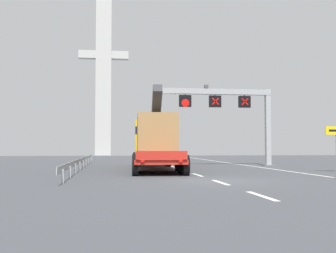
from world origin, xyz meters
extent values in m
plane|color=#424449|center=(0.00, 0.00, 0.00)|extent=(112.00, 112.00, 0.00)
cube|color=silver|center=(-0.14, -6.00, 0.01)|extent=(0.20, 2.60, 0.01)
cube|color=silver|center=(-0.14, -0.97, 0.01)|extent=(0.20, 2.60, 0.01)
cube|color=silver|center=(-0.14, 4.07, 0.01)|extent=(0.20, 2.60, 0.01)
cube|color=silver|center=(-0.14, 9.10, 0.01)|extent=(0.20, 2.60, 0.01)
cube|color=silver|center=(-0.14, 14.13, 0.01)|extent=(0.20, 2.60, 0.01)
cube|color=silver|center=(-0.14, 19.16, 0.01)|extent=(0.20, 2.60, 0.01)
cube|color=silver|center=(-0.14, 24.20, 0.01)|extent=(0.20, 2.60, 0.01)
cube|color=silver|center=(-0.14, 29.23, 0.01)|extent=(0.20, 2.60, 0.01)
cube|color=silver|center=(-0.14, 34.26, 0.01)|extent=(0.20, 2.60, 0.01)
cube|color=silver|center=(-0.14, 39.29, 0.01)|extent=(0.20, 2.60, 0.01)
cube|color=silver|center=(-0.14, 44.33, 0.01)|extent=(0.20, 2.60, 0.01)
cube|color=silver|center=(-0.14, 49.36, 0.01)|extent=(0.20, 2.60, 0.01)
cube|color=silver|center=(-0.14, 54.39, 0.01)|extent=(0.20, 2.60, 0.01)
cube|color=silver|center=(6.20, 12.00, 0.01)|extent=(0.20, 63.00, 0.01)
cube|color=#9EA0A5|center=(7.91, 14.71, 3.12)|extent=(0.40, 0.40, 6.25)
cube|color=slate|center=(7.91, 14.71, 0.04)|extent=(0.90, 0.90, 0.08)
cube|color=#9EA0A5|center=(3.48, 14.71, 6.00)|extent=(9.25, 0.44, 0.44)
cube|color=#4C4C51|center=(2.76, 14.71, 6.40)|extent=(0.28, 0.40, 0.28)
cube|color=black|center=(5.94, 14.71, 5.21)|extent=(0.98, 0.24, 0.94)
cube|color=#9EA0A5|center=(5.94, 14.71, 5.73)|extent=(0.08, 0.08, 0.16)
cube|color=red|center=(5.94, 14.58, 5.21)|extent=(0.60, 0.02, 0.60)
cube|color=red|center=(5.94, 14.58, 5.21)|extent=(0.60, 0.02, 0.60)
cube|color=black|center=(3.48, 14.71, 5.21)|extent=(0.98, 0.24, 0.94)
cube|color=#9EA0A5|center=(3.48, 14.71, 5.73)|extent=(0.08, 0.08, 0.16)
cube|color=red|center=(3.48, 14.58, 5.21)|extent=(0.60, 0.02, 0.60)
cube|color=red|center=(3.48, 14.58, 5.21)|extent=(0.60, 0.02, 0.60)
cube|color=black|center=(1.02, 14.71, 5.21)|extent=(0.98, 0.24, 0.94)
cube|color=#9EA0A5|center=(1.02, 14.71, 5.73)|extent=(0.08, 0.08, 0.16)
cone|color=red|center=(1.02, 14.58, 5.04)|extent=(0.63, 0.02, 0.63)
cube|color=red|center=(-1.98, 8.16, 0.73)|extent=(3.30, 10.52, 0.24)
cube|color=red|center=(-2.24, 2.89, 1.10)|extent=(2.66, 0.21, 0.44)
cylinder|color=black|center=(-3.55, 3.73, 0.55)|extent=(0.37, 1.11, 1.10)
cylinder|color=black|center=(-0.85, 3.60, 0.55)|extent=(0.37, 1.11, 1.10)
cylinder|color=black|center=(-3.50, 4.78, 0.55)|extent=(0.37, 1.11, 1.10)
cylinder|color=black|center=(-0.80, 4.65, 0.55)|extent=(0.37, 1.11, 1.10)
cylinder|color=black|center=(-3.45, 5.83, 0.55)|extent=(0.37, 1.11, 1.10)
cylinder|color=black|center=(-0.75, 5.70, 0.55)|extent=(0.37, 1.11, 1.10)
cylinder|color=black|center=(-3.39, 6.88, 0.55)|extent=(0.37, 1.11, 1.10)
cylinder|color=black|center=(-0.70, 6.75, 0.55)|extent=(0.37, 1.11, 1.10)
cylinder|color=black|center=(-3.34, 7.93, 0.55)|extent=(0.37, 1.11, 1.10)
cylinder|color=black|center=(-0.65, 7.80, 0.55)|extent=(0.37, 1.11, 1.10)
cube|color=gold|center=(-1.64, 15.25, 2.10)|extent=(2.73, 3.32, 3.10)
cube|color=black|center=(-1.64, 15.25, 2.80)|extent=(2.76, 3.34, 0.60)
cylinder|color=black|center=(-2.88, 16.20, 0.55)|extent=(0.39, 1.12, 1.10)
cylinder|color=black|center=(-0.31, 16.07, 0.55)|extent=(0.39, 1.12, 1.10)
cylinder|color=black|center=(-2.98, 14.20, 0.55)|extent=(0.39, 1.12, 1.10)
cylinder|color=black|center=(-0.40, 14.07, 0.55)|extent=(0.39, 1.12, 1.10)
cube|color=#9E7A47|center=(-1.96, 8.56, 2.20)|extent=(2.65, 5.83, 2.70)
cube|color=#2D2D33|center=(-2.00, 7.71, 4.15)|extent=(0.70, 2.97, 2.29)
cube|color=red|center=(-3.22, 2.90, 0.80)|extent=(0.20, 0.07, 0.12)
cube|color=red|center=(-1.26, 2.80, 0.80)|extent=(0.20, 0.07, 0.12)
cylinder|color=#9EA0A5|center=(8.63, 5.28, 1.38)|extent=(0.10, 0.10, 2.76)
cube|color=#999EA3|center=(-6.86, 11.83, 0.60)|extent=(0.04, 27.66, 0.32)
cube|color=#999EA3|center=(-6.80, -0.46, 0.30)|extent=(0.10, 0.10, 0.60)
cube|color=#999EA3|center=(-6.80, 2.61, 0.30)|extent=(0.10, 0.10, 0.60)
cube|color=#999EA3|center=(-6.80, 5.68, 0.30)|extent=(0.10, 0.10, 0.60)
cube|color=#999EA3|center=(-6.80, 8.76, 0.30)|extent=(0.10, 0.10, 0.60)
cube|color=#999EA3|center=(-6.80, 11.83, 0.30)|extent=(0.10, 0.10, 0.60)
cube|color=#999EA3|center=(-6.80, 14.90, 0.30)|extent=(0.10, 0.10, 0.60)
cube|color=#999EA3|center=(-6.80, 17.98, 0.30)|extent=(0.10, 0.10, 0.60)
cube|color=#999EA3|center=(-6.80, 21.05, 0.30)|extent=(0.10, 0.10, 0.60)
cube|color=#999EA3|center=(-6.80, 24.12, 0.30)|extent=(0.10, 0.10, 0.60)
cube|color=#B7B7B2|center=(-6.45, 59.12, 14.75)|extent=(2.80, 2.00, 29.51)
cube|color=#B7B7B2|center=(-6.45, 59.12, 18.30)|extent=(9.00, 1.60, 1.40)
camera|label=1|loc=(-4.73, -18.77, 1.53)|focal=45.49mm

